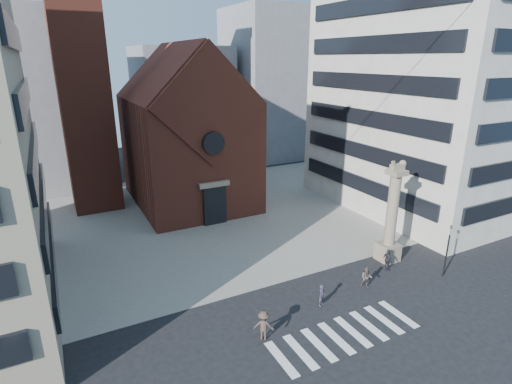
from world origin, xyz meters
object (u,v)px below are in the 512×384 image
at_px(traffic_light, 447,249).
at_px(pedestrian_2, 388,260).
at_px(lion_column, 391,222).
at_px(scooter_0, 158,226).
at_px(pedestrian_0, 322,295).
at_px(pedestrian_1, 366,277).

height_order(traffic_light, pedestrian_2, traffic_light).
relative_size(lion_column, pedestrian_2, 4.75).
bearing_deg(pedestrian_2, lion_column, -33.28).
bearing_deg(pedestrian_2, scooter_0, 53.35).
distance_m(lion_column, pedestrian_0, 9.68).
bearing_deg(lion_column, scooter_0, 136.36).
relative_size(lion_column, traffic_light, 2.02).
bearing_deg(pedestrian_1, pedestrian_0, -132.02).
bearing_deg(lion_column, traffic_light, -63.54).
height_order(lion_column, pedestrian_2, lion_column).
xyz_separation_m(traffic_light, scooter_0, (-17.64, 18.93, -1.83)).
xyz_separation_m(lion_column, pedestrian_2, (-1.30, -1.30, -2.54)).
bearing_deg(pedestrian_2, pedestrian_1, 121.70).
distance_m(lion_column, traffic_light, 4.62).
relative_size(pedestrian_0, pedestrian_2, 0.86).
height_order(pedestrian_1, pedestrian_2, pedestrian_2).
height_order(lion_column, scooter_0, lion_column).
bearing_deg(scooter_0, pedestrian_2, -29.89).
distance_m(lion_column, scooter_0, 21.84).
bearing_deg(pedestrian_1, lion_column, 72.17).
bearing_deg(lion_column, pedestrian_0, -162.51).
bearing_deg(lion_column, pedestrian_2, -135.14).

